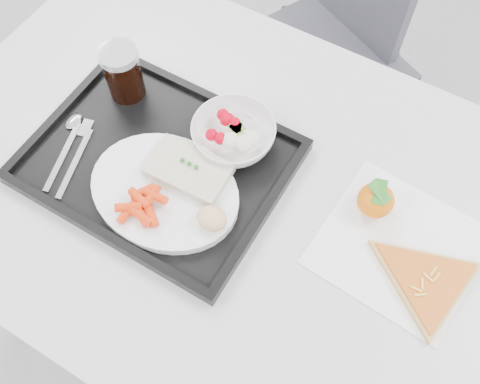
% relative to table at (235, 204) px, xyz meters
% --- Properties ---
extents(table, '(1.20, 0.80, 0.75)m').
position_rel_table_xyz_m(table, '(0.00, 0.00, 0.00)').
color(table, '#ABABAD').
rests_on(table, ground).
extents(chair, '(0.56, 0.57, 0.93)m').
position_rel_table_xyz_m(chair, '(-0.10, 0.66, -0.15)').
color(chair, '#3E3E46').
rests_on(chair, ground).
extents(tray, '(0.45, 0.35, 0.03)m').
position_rel_table_xyz_m(tray, '(-0.14, -0.03, 0.08)').
color(tray, black).
rests_on(tray, table).
extents(dinner_plate, '(0.27, 0.27, 0.02)m').
position_rel_table_xyz_m(dinner_plate, '(-0.09, -0.08, 0.09)').
color(dinner_plate, white).
rests_on(dinner_plate, tray).
extents(fish_fillet, '(0.14, 0.09, 0.03)m').
position_rel_table_xyz_m(fish_fillet, '(-0.07, -0.03, 0.11)').
color(fish_fillet, beige).
rests_on(fish_fillet, dinner_plate).
extents(bread_roll, '(0.06, 0.05, 0.03)m').
position_rel_table_xyz_m(bread_roll, '(0.01, -0.09, 0.12)').
color(bread_roll, tan).
rests_on(bread_roll, dinner_plate).
extents(salad_bowl, '(0.15, 0.15, 0.05)m').
position_rel_table_xyz_m(salad_bowl, '(-0.05, 0.07, 0.11)').
color(salad_bowl, white).
rests_on(salad_bowl, tray).
extents(cola_glass, '(0.07, 0.07, 0.11)m').
position_rel_table_xyz_m(cola_glass, '(-0.28, 0.07, 0.14)').
color(cola_glass, black).
rests_on(cola_glass, tray).
extents(cutlery, '(0.10, 0.17, 0.01)m').
position_rel_table_xyz_m(cutlery, '(-0.30, -0.08, 0.08)').
color(cutlery, silver).
rests_on(cutlery, tray).
extents(napkin, '(0.27, 0.26, 0.00)m').
position_rel_table_xyz_m(napkin, '(0.30, 0.04, 0.07)').
color(napkin, white).
rests_on(napkin, table).
extents(tangerine, '(0.07, 0.07, 0.07)m').
position_rel_table_xyz_m(tangerine, '(0.23, 0.08, 0.10)').
color(tangerine, orange).
rests_on(tangerine, napkin).
extents(pizza_slice, '(0.26, 0.26, 0.02)m').
position_rel_table_xyz_m(pizza_slice, '(0.36, 0.00, 0.08)').
color(pizza_slice, tan).
rests_on(pizza_slice, napkin).
extents(carrot_pile, '(0.08, 0.09, 0.02)m').
position_rel_table_xyz_m(carrot_pile, '(-0.10, -0.13, 0.11)').
color(carrot_pile, red).
rests_on(carrot_pile, dinner_plate).
extents(salad_contents, '(0.10, 0.07, 0.03)m').
position_rel_table_xyz_m(salad_contents, '(-0.04, 0.07, 0.12)').
color(salad_contents, '#BD0013').
rests_on(salad_contents, salad_bowl).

